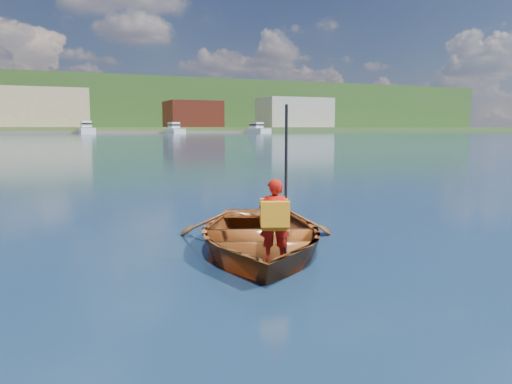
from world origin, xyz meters
TOP-DOWN VIEW (x-y plane):
  - ground at (0.00, 0.00)m, footprint 600.00×600.00m
  - rowboat at (-0.65, -0.25)m, footprint 3.65×4.24m
  - child_paddler at (-0.83, -1.14)m, footprint 0.44×0.43m
  - shoreline at (0.00, 236.61)m, footprint 400.00×140.00m
  - dock at (-11.97, 148.00)m, footprint 159.97×12.95m
  - waterfront_buildings at (-7.74, 165.00)m, footprint 202.00×16.00m
  - marina_yachts at (-8.50, 143.36)m, footprint 140.54×13.68m
  - hillside_trees at (1.15, 239.20)m, footprint 325.29×80.73m

SIDE VIEW (x-z plane):
  - ground at x=0.00m, z-range 0.00..0.00m
  - rowboat at x=-0.65m, z-range -0.15..0.59m
  - dock at x=-11.97m, z-range 0.00..0.80m
  - child_paddler at x=-0.83m, z-range -0.32..1.57m
  - marina_yachts at x=-8.50m, z-range -0.81..3.49m
  - waterfront_buildings at x=-7.74m, z-range 0.74..14.74m
  - shoreline at x=0.00m, z-range -0.68..21.32m
  - hillside_trees at x=1.15m, z-range 5.22..31.51m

